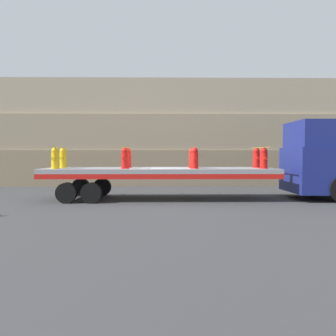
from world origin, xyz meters
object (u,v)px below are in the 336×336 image
(truck_cab, at_px, (319,161))
(fire_hydrant_red_far_1, at_px, (128,158))
(fire_hydrant_yellow_far_0, at_px, (63,158))
(fire_hydrant_red_near_3, at_px, (264,158))
(fire_hydrant_red_near_1, at_px, (125,158))
(fire_hydrant_red_near_2, at_px, (195,158))
(fire_hydrant_yellow_near_0, at_px, (55,158))
(fire_hydrant_red_far_2, at_px, (192,158))
(fire_hydrant_red_far_3, at_px, (256,158))
(flatbed_trailer, at_px, (149,173))

(truck_cab, distance_m, fire_hydrant_red_far_1, 8.21)
(fire_hydrant_yellow_far_0, bearing_deg, fire_hydrant_red_near_3, -7.13)
(fire_hydrant_red_near_1, relative_size, fire_hydrant_red_near_2, 1.00)
(fire_hydrant_red_near_2, xyz_separation_m, fire_hydrant_red_near_3, (2.84, 0.00, 0.00))
(fire_hydrant_yellow_near_0, xyz_separation_m, fire_hydrant_red_near_3, (8.51, 0.00, 0.00))
(truck_cab, xyz_separation_m, fire_hydrant_red_near_2, (-5.36, -0.53, 0.13))
(fire_hydrant_yellow_near_0, xyz_separation_m, fire_hydrant_red_far_1, (2.84, 1.06, 0.00))
(fire_hydrant_red_far_2, relative_size, fire_hydrant_red_near_3, 1.00)
(fire_hydrant_red_near_1, bearing_deg, fire_hydrant_red_far_3, 10.62)
(fire_hydrant_red_far_2, xyz_separation_m, fire_hydrant_red_far_3, (2.84, 0.00, 0.00))
(truck_cab, bearing_deg, fire_hydrant_red_near_3, -168.07)
(flatbed_trailer, bearing_deg, fire_hydrant_yellow_far_0, 172.02)
(flatbed_trailer, bearing_deg, truck_cab, 0.00)
(fire_hydrant_red_near_3, distance_m, fire_hydrant_red_far_3, 1.06)
(fire_hydrant_red_near_1, distance_m, fire_hydrant_red_near_3, 5.67)
(fire_hydrant_red_near_1, bearing_deg, fire_hydrant_red_near_3, 0.00)
(fire_hydrant_red_far_3, bearing_deg, truck_cab, -11.93)
(fire_hydrant_red_near_1, bearing_deg, fire_hydrant_red_near_2, 0.00)
(truck_cab, bearing_deg, fire_hydrant_red_near_2, -174.33)
(fire_hydrant_yellow_far_0, xyz_separation_m, fire_hydrant_red_near_3, (8.51, -1.06, 0.00))
(fire_hydrant_red_near_1, bearing_deg, fire_hydrant_yellow_far_0, 159.43)
(fire_hydrant_yellow_near_0, xyz_separation_m, fire_hydrant_red_far_2, (5.67, 1.06, 0.00))
(fire_hydrant_red_near_3, height_order, fire_hydrant_red_far_3, same)
(fire_hydrant_yellow_far_0, xyz_separation_m, fire_hydrant_red_far_1, (2.84, 0.00, 0.00))
(fire_hydrant_red_far_2, height_order, fire_hydrant_red_far_3, same)
(fire_hydrant_red_near_2, bearing_deg, truck_cab, 5.67)
(fire_hydrant_red_far_1, bearing_deg, fire_hydrant_red_far_2, 0.00)
(fire_hydrant_yellow_near_0, distance_m, fire_hydrant_red_far_2, 5.77)
(truck_cab, distance_m, fire_hydrant_yellow_near_0, 11.05)
(flatbed_trailer, relative_size, fire_hydrant_red_far_1, 11.24)
(flatbed_trailer, bearing_deg, fire_hydrant_red_far_2, 15.84)
(fire_hydrant_red_near_2, bearing_deg, fire_hydrant_red_far_1, 159.43)
(fire_hydrant_red_far_3, bearing_deg, fire_hydrant_red_far_1, 180.00)
(flatbed_trailer, xyz_separation_m, fire_hydrant_red_far_1, (-0.96, 0.53, 0.64))
(fire_hydrant_red_far_2, bearing_deg, fire_hydrant_red_far_3, 0.00)
(fire_hydrant_red_near_1, bearing_deg, truck_cab, 3.72)
(truck_cab, distance_m, fire_hydrant_red_near_2, 5.38)
(fire_hydrant_red_near_1, xyz_separation_m, fire_hydrant_red_far_1, (0.00, 1.06, 0.00))
(fire_hydrant_yellow_near_0, relative_size, fire_hydrant_red_near_3, 1.00)
(truck_cab, xyz_separation_m, fire_hydrant_red_near_3, (-2.52, -0.53, 0.13))
(flatbed_trailer, height_order, fire_hydrant_yellow_far_0, fire_hydrant_yellow_far_0)
(fire_hydrant_yellow_far_0, relative_size, fire_hydrant_red_far_3, 1.00)
(flatbed_trailer, height_order, fire_hydrant_red_near_3, fire_hydrant_red_near_3)
(fire_hydrant_yellow_far_0, bearing_deg, fire_hydrant_red_far_3, 0.00)
(truck_cab, distance_m, fire_hydrant_yellow_far_0, 11.05)
(truck_cab, relative_size, fire_hydrant_red_far_2, 3.82)
(fire_hydrant_red_far_1, bearing_deg, fire_hydrant_yellow_far_0, 180.00)
(flatbed_trailer, height_order, fire_hydrant_red_far_1, fire_hydrant_red_far_1)
(truck_cab, height_order, flatbed_trailer, truck_cab)
(truck_cab, distance_m, fire_hydrant_red_far_2, 5.38)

